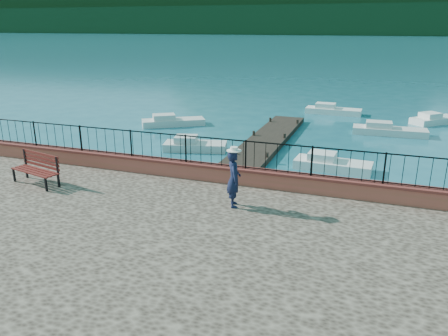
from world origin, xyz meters
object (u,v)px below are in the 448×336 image
Objects in this scene: park_bench at (37,175)px; person at (234,179)px; boat_1 at (333,161)px; boat_2 at (390,128)px; boat_0 at (195,143)px; boat_3 at (173,120)px; boat_5 at (436,118)px; boat_4 at (334,109)px.

person is at bearing 16.63° from park_bench.
boat_1 and boat_2 have the same top height.
boat_0 is 6.31m from boat_3.
boat_0 is 7.35m from boat_1.
boat_2 is at bearing 21.75° from boat_0.
person is at bearing -100.99° from boat_1.
boat_1 is at bearing -38.40° from person.
boat_5 is at bearing 54.40° from boat_2.
boat_2 is at bearing -52.86° from boat_4.
person reaches higher than boat_0.
boat_5 is (7.59, 20.73, -1.66)m from person.
boat_3 is (-13.56, -2.09, 0.00)m from boat_2.
person is at bearing -108.03° from boat_2.
park_bench is 20.38m from boat_2.
boat_2 and boat_3 have the same top height.
boat_0 and boat_4 have the same top height.
boat_0 and boat_3 have the same top height.
park_bench is at bearing -115.17° from boat_3.
boat_2 is at bearing 68.21° from park_bench.
boat_2 is (2.51, 8.06, 0.00)m from boat_1.
boat_0 is (-5.17, 9.11, -1.66)m from person.
boat_0 and boat_1 have the same top height.
boat_4 is 1.17× the size of boat_5.
boat_2 is at bearing -39.80° from person.
boat_1 is at bearing -156.42° from boat_5.
boat_2 is (4.64, 16.28, -1.66)m from person.
boat_5 is (12.76, 11.62, 0.00)m from boat_0.
person is 22.14m from boat_5.
boat_3 is (-3.75, 5.07, 0.00)m from boat_0.
park_bench is 9.79m from boat_0.
boat_5 is (16.51, 6.55, 0.00)m from boat_3.
boat_2 is at bearing -166.33° from boat_5.
park_bench is 1.16× the size of person.
boat_5 is (6.89, -1.05, 0.00)m from boat_4.
park_bench reaches higher than boat_5.
park_bench is 23.53m from boat_4.
boat_4 is (0.70, 21.78, -1.66)m from person.
park_bench is at bearing -114.94° from boat_0.
boat_1 is 0.80× the size of boat_2.
boat_4 is at bearing 99.55° from boat_1.
boat_2 is at bearing -24.08° from boat_3.
boat_4 is at bearing -25.72° from person.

